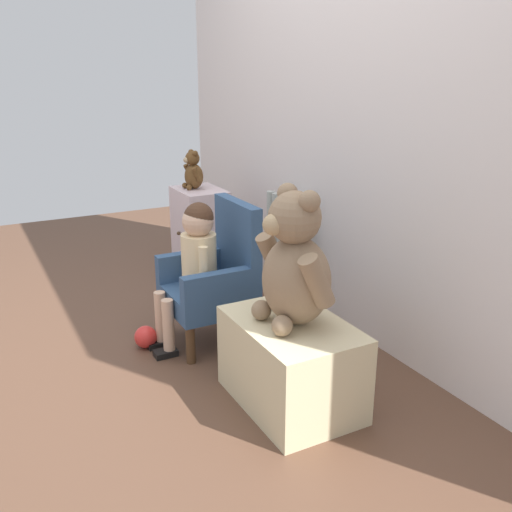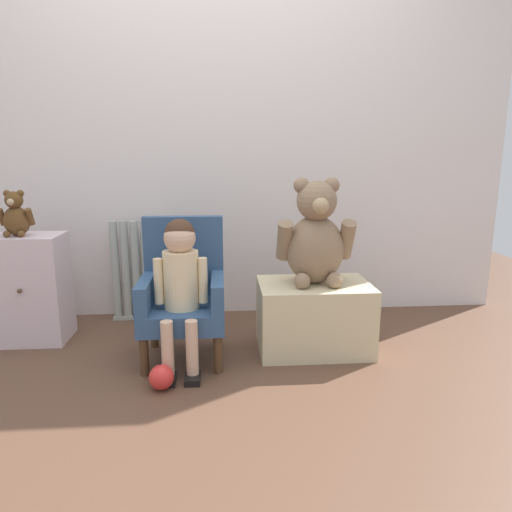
{
  "view_description": "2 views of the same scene",
  "coord_description": "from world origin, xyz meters",
  "px_view_note": "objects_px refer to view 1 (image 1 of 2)",
  "views": [
    {
      "loc": [
        2.3,
        -0.61,
        1.32
      ],
      "look_at": [
        0.28,
        0.46,
        0.56
      ],
      "focal_mm": 40.0,
      "sensor_mm": 36.0,
      "label": 1
    },
    {
      "loc": [
        0.07,
        -1.78,
        1.0
      ],
      "look_at": [
        0.24,
        0.41,
        0.52
      ],
      "focal_mm": 32.0,
      "sensor_mm": 36.0,
      "label": 2
    }
  ],
  "objects_px": {
    "child_armchair": "(217,278)",
    "child_figure": "(194,255)",
    "large_teddy_bear": "(295,265)",
    "radiator": "(283,249)",
    "toy_ball": "(146,337)",
    "small_dresser": "(201,235)",
    "low_bench": "(291,363)",
    "small_teddy_bear": "(193,172)"
  },
  "relations": [
    {
      "from": "small_dresser",
      "to": "toy_ball",
      "type": "height_order",
      "value": "small_dresser"
    },
    {
      "from": "toy_ball",
      "to": "small_teddy_bear",
      "type": "bearing_deg",
      "value": 143.23
    },
    {
      "from": "child_figure",
      "to": "small_teddy_bear",
      "type": "xyz_separation_m",
      "value": [
        -0.88,
        0.35,
        0.23
      ]
    },
    {
      "from": "child_figure",
      "to": "toy_ball",
      "type": "bearing_deg",
      "value": -107.71
    },
    {
      "from": "radiator",
      "to": "toy_ball",
      "type": "xyz_separation_m",
      "value": [
        0.23,
        -0.92,
        -0.25
      ]
    },
    {
      "from": "small_dresser",
      "to": "child_figure",
      "type": "distance_m",
      "value": 0.94
    },
    {
      "from": "radiator",
      "to": "child_armchair",
      "type": "height_order",
      "value": "child_armchair"
    },
    {
      "from": "small_dresser",
      "to": "large_teddy_bear",
      "type": "distance_m",
      "value": 1.57
    },
    {
      "from": "low_bench",
      "to": "small_teddy_bear",
      "type": "xyz_separation_m",
      "value": [
        -1.55,
        0.22,
        0.52
      ]
    },
    {
      "from": "small_teddy_bear",
      "to": "child_armchair",
      "type": "bearing_deg",
      "value": -15.41
    },
    {
      "from": "child_figure",
      "to": "small_teddy_bear",
      "type": "relative_size",
      "value": 2.99
    },
    {
      "from": "radiator",
      "to": "toy_ball",
      "type": "relative_size",
      "value": 5.63
    },
    {
      "from": "child_figure",
      "to": "large_teddy_bear",
      "type": "relative_size",
      "value": 1.32
    },
    {
      "from": "child_armchair",
      "to": "child_figure",
      "type": "height_order",
      "value": "child_figure"
    },
    {
      "from": "small_dresser",
      "to": "large_teddy_bear",
      "type": "bearing_deg",
      "value": -8.7
    },
    {
      "from": "child_armchair",
      "to": "large_teddy_bear",
      "type": "bearing_deg",
      "value": 2.73
    },
    {
      "from": "low_bench",
      "to": "child_figure",
      "type": "bearing_deg",
      "value": -168.51
    },
    {
      "from": "radiator",
      "to": "small_dresser",
      "type": "relative_size",
      "value": 1.05
    },
    {
      "from": "child_figure",
      "to": "small_teddy_bear",
      "type": "height_order",
      "value": "small_teddy_bear"
    },
    {
      "from": "low_bench",
      "to": "small_teddy_bear",
      "type": "bearing_deg",
      "value": 172.02
    },
    {
      "from": "radiator",
      "to": "child_figure",
      "type": "relative_size",
      "value": 0.87
    },
    {
      "from": "large_teddy_bear",
      "to": "radiator",
      "type": "bearing_deg",
      "value": 151.53
    },
    {
      "from": "child_armchair",
      "to": "low_bench",
      "type": "bearing_deg",
      "value": 2.03
    },
    {
      "from": "radiator",
      "to": "toy_ball",
      "type": "distance_m",
      "value": 0.98
    },
    {
      "from": "small_dresser",
      "to": "large_teddy_bear",
      "type": "xyz_separation_m",
      "value": [
        1.52,
        -0.23,
        0.3
      ]
    },
    {
      "from": "toy_ball",
      "to": "large_teddy_bear",
      "type": "bearing_deg",
      "value": 27.27
    },
    {
      "from": "radiator",
      "to": "large_teddy_bear",
      "type": "height_order",
      "value": "large_teddy_bear"
    },
    {
      "from": "child_armchair",
      "to": "small_teddy_bear",
      "type": "distance_m",
      "value": 0.98
    },
    {
      "from": "child_armchair",
      "to": "low_bench",
      "type": "xyz_separation_m",
      "value": [
        0.68,
        0.02,
        -0.15
      ]
    },
    {
      "from": "low_bench",
      "to": "small_teddy_bear",
      "type": "distance_m",
      "value": 1.65
    },
    {
      "from": "toy_ball",
      "to": "small_dresser",
      "type": "bearing_deg",
      "value": 141.13
    },
    {
      "from": "low_bench",
      "to": "small_dresser",
      "type": "bearing_deg",
      "value": 171.0
    },
    {
      "from": "child_figure",
      "to": "toy_ball",
      "type": "xyz_separation_m",
      "value": [
        -0.08,
        -0.24,
        -0.41
      ]
    },
    {
      "from": "small_dresser",
      "to": "toy_ball",
      "type": "distance_m",
      "value": 1.02
    },
    {
      "from": "small_teddy_bear",
      "to": "radiator",
      "type": "bearing_deg",
      "value": 29.24
    },
    {
      "from": "large_teddy_bear",
      "to": "small_teddy_bear",
      "type": "bearing_deg",
      "value": 172.31
    },
    {
      "from": "small_dresser",
      "to": "child_armchair",
      "type": "relative_size",
      "value": 0.84
    },
    {
      "from": "large_teddy_bear",
      "to": "low_bench",
      "type": "bearing_deg",
      "value": -85.14
    },
    {
      "from": "radiator",
      "to": "low_bench",
      "type": "relative_size",
      "value": 1.08
    },
    {
      "from": "radiator",
      "to": "child_armchair",
      "type": "bearing_deg",
      "value": -61.7
    },
    {
      "from": "child_figure",
      "to": "toy_ball",
      "type": "height_order",
      "value": "child_figure"
    },
    {
      "from": "small_teddy_bear",
      "to": "child_figure",
      "type": "bearing_deg",
      "value": -22.05
    }
  ]
}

